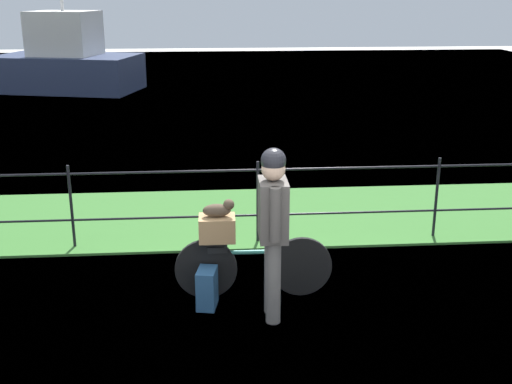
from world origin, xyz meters
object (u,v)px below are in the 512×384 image
at_px(bicycle_main, 252,266).
at_px(moored_boat_near, 67,62).
at_px(terrier_dog, 219,209).
at_px(cyclist_person, 273,220).
at_px(wooden_crate, 217,228).
at_px(backpack_on_paving, 207,288).

relative_size(bicycle_main, moored_boat_near, 0.34).
bearing_deg(terrier_dog, cyclist_person, -43.25).
height_order(bicycle_main, wooden_crate, wooden_crate).
relative_size(wooden_crate, cyclist_person, 0.21).
distance_m(wooden_crate, backpack_on_paving, 0.60).
xyz_separation_m(bicycle_main, wooden_crate, (-0.35, 0.01, 0.42)).
bearing_deg(backpack_on_paving, terrier_dog, 155.63).
bearing_deg(cyclist_person, backpack_on_paving, 157.56).
distance_m(backpack_on_paving, moored_boat_near, 15.26).
height_order(bicycle_main, moored_boat_near, moored_boat_near).
bearing_deg(moored_boat_near, terrier_dog, -73.22).
distance_m(bicycle_main, terrier_dog, 0.70).
bearing_deg(cyclist_person, terrier_dog, 136.75).
bearing_deg(moored_boat_near, wooden_crate, -73.31).
distance_m(bicycle_main, wooden_crate, 0.55).
bearing_deg(wooden_crate, backpack_on_paving, -119.74).
bearing_deg(terrier_dog, bicycle_main, -0.87).
height_order(wooden_crate, moored_boat_near, moored_boat_near).
bearing_deg(backpack_on_paving, bicycle_main, 123.27).
distance_m(cyclist_person, moored_boat_near, 15.68).
distance_m(terrier_dog, backpack_on_paving, 0.80).
height_order(cyclist_person, moored_boat_near, moored_boat_near).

